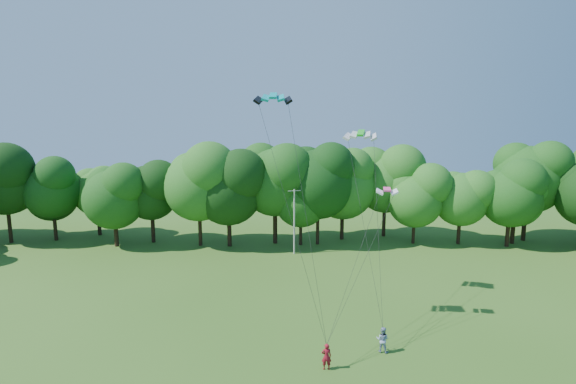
{
  "coord_description": "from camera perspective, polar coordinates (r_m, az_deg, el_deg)",
  "views": [
    {
      "loc": [
        1.6,
        -20.64,
        16.54
      ],
      "look_at": [
        0.69,
        13.0,
        10.62
      ],
      "focal_mm": 28.0,
      "sensor_mm": 36.0,
      "label": 1
    }
  ],
  "objects": [
    {
      "name": "kite_teal",
      "position": [
        33.08,
        -1.89,
        12.12
      ],
      "size": [
        2.69,
        1.21,
        0.52
      ],
      "rotation": [
        0.0,
        0.0,
        -0.0
      ],
      "color": "#059A9E",
      "rests_on": "ground"
    },
    {
      "name": "tree_back_east",
      "position": [
        63.66,
        26.99,
        -0.09
      ],
      "size": [
        7.29,
        7.29,
        10.6
      ],
      "color": "#392917",
      "rests_on": "ground"
    },
    {
      "name": "kite_flyer_right",
      "position": [
        33.71,
        11.91,
        -17.87
      ],
      "size": [
        1.09,
        0.98,
        1.84
      ],
      "primitive_type": "imported",
      "rotation": [
        0.0,
        0.0,
        2.75
      ],
      "color": "#8797BB",
      "rests_on": "ground"
    },
    {
      "name": "kite_green",
      "position": [
        39.53,
        9.23,
        7.41
      ],
      "size": [
        3.02,
        1.95,
        0.57
      ],
      "rotation": [
        0.0,
        0.0,
        -0.27
      ],
      "color": "green",
      "rests_on": "ground"
    },
    {
      "name": "kite_flyer_left",
      "position": [
        31.25,
        4.9,
        -20.09
      ],
      "size": [
        0.69,
        0.48,
        1.8
      ],
      "primitive_type": "imported",
      "rotation": [
        0.0,
        0.0,
        3.21
      ],
      "color": "maroon",
      "rests_on": "ground"
    },
    {
      "name": "utility_pole",
      "position": [
        52.96,
        0.8,
        -3.68
      ],
      "size": [
        1.51,
        0.56,
        7.83
      ],
      "rotation": [
        0.0,
        0.0,
        0.32
      ],
      "color": "#ADAEA5",
      "rests_on": "ground"
    },
    {
      "name": "kite_pink",
      "position": [
        35.12,
        12.48,
        0.33
      ],
      "size": [
        1.73,
        0.96,
        0.27
      ],
      "rotation": [
        0.0,
        0.0,
        -0.1
      ],
      "color": "#FF4695",
      "rests_on": "ground"
    },
    {
      "name": "tree_back_center",
      "position": [
        56.14,
        3.86,
        1.97
      ],
      "size": [
        9.62,
        9.62,
        14.0
      ],
      "color": "#341E14",
      "rests_on": "ground"
    },
    {
      "name": "tree_back_west",
      "position": [
        65.59,
        -27.84,
        0.72
      ],
      "size": [
        8.04,
        8.04,
        11.69
      ],
      "color": "#3A2517",
      "rests_on": "ground"
    }
  ]
}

